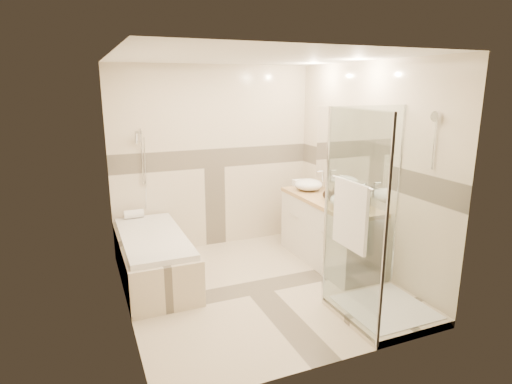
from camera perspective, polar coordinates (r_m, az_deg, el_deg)
name	(u,v)px	position (r m, az deg, el deg)	size (l,w,h in m)	color
room	(261,179)	(4.58, 0.63, 1.81)	(2.82, 3.02, 2.52)	#C3B59B
bathtub	(154,255)	(5.17, -13.47, -8.19)	(0.75, 1.70, 0.56)	beige
vanity	(329,231)	(5.54, 9.65, -5.15)	(0.58, 1.62, 0.85)	silver
shower_enclosure	(373,267)	(4.39, 15.36, -9.61)	(0.96, 0.93, 2.04)	beige
vessel_sink_near	(308,185)	(5.81, 7.01, 0.99)	(0.38, 0.38, 0.15)	white
vessel_sink_far	(349,201)	(5.05, 12.27, -1.13)	(0.43, 0.43, 0.17)	white
faucet_near	(322,178)	(5.91, 8.85, 1.87)	(0.11, 0.03, 0.26)	silver
faucet_far	(365,193)	(5.15, 14.28, -0.09)	(0.11, 0.03, 0.28)	silver
amenity_bottle_a	(333,194)	(5.31, 10.25, -0.33)	(0.07, 0.08, 0.16)	black
amenity_bottle_b	(327,193)	(5.42, 9.48, -0.08)	(0.12, 0.12, 0.15)	black
folded_towels	(301,184)	(6.00, 6.01, 1.09)	(0.16, 0.26, 0.08)	white
rolled_towel	(134,214)	(5.74, -15.97, -2.84)	(0.11, 0.11, 0.24)	white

